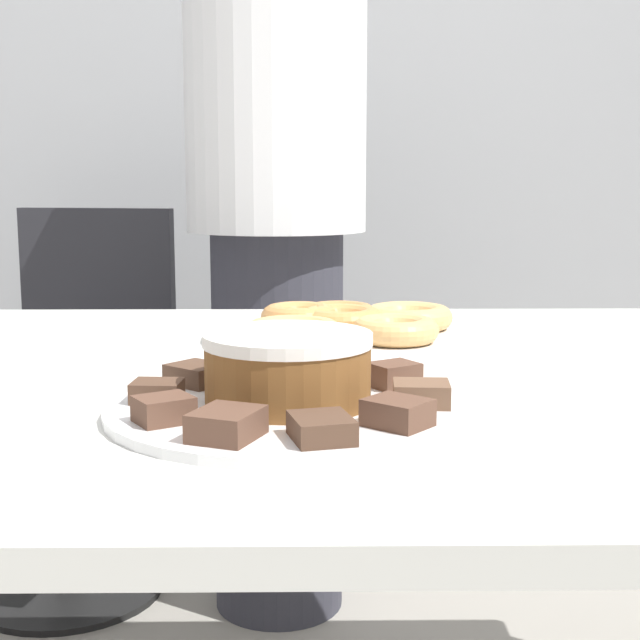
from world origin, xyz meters
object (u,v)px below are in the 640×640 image
object	(u,v)px
plate_donuts	(342,336)
person_standing	(276,209)
office_chair_left	(74,411)
frosted_cake	(288,368)
plate_cake	(288,408)

from	to	relation	value
plate_donuts	person_standing	bearing A→B (deg)	100.04
person_standing	office_chair_left	size ratio (longest dim) A/B	1.92
person_standing	plate_donuts	distance (m)	0.69
frosted_cake	plate_donuts	bearing A→B (deg)	80.70
office_chair_left	frosted_cake	xyz separation A→B (m)	(0.53, -1.19, 0.35)
office_chair_left	frosted_cake	size ratio (longest dim) A/B	5.38
office_chair_left	plate_donuts	xyz separation A→B (m)	(0.60, -0.77, 0.31)
person_standing	office_chair_left	bearing A→B (deg)	166.25
plate_donuts	plate_cake	bearing A→B (deg)	-99.30
person_standing	frosted_cake	xyz separation A→B (m)	(0.05, -1.07, -0.12)
plate_cake	frosted_cake	bearing A→B (deg)	90.00
plate_donuts	office_chair_left	bearing A→B (deg)	127.74
plate_cake	plate_donuts	xyz separation A→B (m)	(0.07, 0.41, 0.00)
plate_donuts	frosted_cake	distance (m)	0.42
plate_cake	plate_donuts	size ratio (longest dim) A/B	0.90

